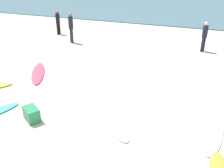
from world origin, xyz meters
TOP-DOWN VIEW (x-y plane):
  - ocean_water at (0.00, 37.33)m, footprint 120.00×40.00m
  - surfboard_0 at (0.82, 3.25)m, footprint 1.97×2.01m
  - surfboard_3 at (3.67, 3.76)m, footprint 0.63×2.17m
  - surfboard_5 at (-3.55, 5.42)m, footprint 1.87×2.39m
  - beachgoer_near at (2.77, 11.57)m, footprint 0.35×0.35m
  - beachgoer_mid at (-4.80, 10.30)m, footprint 0.40×0.40m
  - beachgoer_far at (-6.76, 11.80)m, footprint 0.28×0.34m
  - beach_cooler at (-1.38, 2.38)m, footprint 0.68×0.60m

SIDE VIEW (x-z plane):
  - surfboard_3 at x=3.67m, z-range 0.00..0.06m
  - surfboard_0 at x=0.82m, z-range 0.00..0.07m
  - ocean_water at x=0.00m, z-range 0.00..0.08m
  - surfboard_5 at x=-3.55m, z-range 0.00..0.08m
  - beach_cooler at x=-1.38m, z-range 0.00..0.41m
  - beachgoer_near at x=2.77m, z-range 0.09..1.71m
  - beachgoer_far at x=-6.76m, z-range 0.09..1.72m
  - beachgoer_mid at x=-4.80m, z-range 0.11..1.92m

